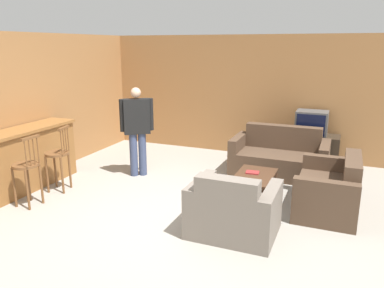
% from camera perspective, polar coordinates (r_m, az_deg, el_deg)
% --- Properties ---
extents(ground_plane, '(24.00, 24.00, 0.00)m').
position_cam_1_polar(ground_plane, '(5.48, -1.58, -10.94)').
color(ground_plane, gray).
extents(wall_back, '(9.40, 0.08, 2.60)m').
position_cam_1_polar(wall_back, '(8.37, 8.35, 7.28)').
color(wall_back, '#9E6B3D').
rests_on(wall_back, ground_plane).
extents(wall_left, '(0.08, 8.55, 2.60)m').
position_cam_1_polar(wall_left, '(7.87, -19.68, 6.09)').
color(wall_left, '#9E6B3D').
rests_on(wall_left, ground_plane).
extents(bar_counter, '(0.55, 2.38, 1.04)m').
position_cam_1_polar(bar_counter, '(6.78, -25.21, -2.49)').
color(bar_counter, brown).
rests_on(bar_counter, ground_plane).
extents(bar_chair_near, '(0.39, 0.39, 1.10)m').
position_cam_1_polar(bar_chair_near, '(6.14, -23.87, -3.65)').
color(bar_chair_near, brown).
rests_on(bar_chair_near, ground_plane).
extents(bar_chair_mid, '(0.46, 0.46, 1.10)m').
position_cam_1_polar(bar_chair_mid, '(6.59, -19.73, -2.01)').
color(bar_chair_mid, brown).
rests_on(bar_chair_mid, ground_plane).
extents(couch_far, '(1.75, 0.92, 0.89)m').
position_cam_1_polar(couch_far, '(7.26, 13.19, -2.11)').
color(couch_far, '#4C3828').
rests_on(couch_far, ground_plane).
extents(armchair_near, '(1.09, 0.87, 0.87)m').
position_cam_1_polar(armchair_near, '(4.90, 6.26, -10.21)').
color(armchair_near, '#70665B').
rests_on(armchair_near, ground_plane).
extents(loveseat_right, '(0.84, 1.35, 0.85)m').
position_cam_1_polar(loveseat_right, '(5.90, 20.31, -6.69)').
color(loveseat_right, '#4C3828').
rests_on(loveseat_right, ground_plane).
extents(coffee_table, '(0.59, 0.93, 0.39)m').
position_cam_1_polar(coffee_table, '(6.05, 9.48, -5.19)').
color(coffee_table, '#472D1E').
rests_on(coffee_table, ground_plane).
extents(tv_unit, '(1.13, 0.51, 0.64)m').
position_cam_1_polar(tv_unit, '(7.97, 17.46, -0.84)').
color(tv_unit, '#2D2319').
rests_on(tv_unit, ground_plane).
extents(tv, '(0.61, 0.47, 0.48)m').
position_cam_1_polar(tv, '(7.85, 17.77, 3.08)').
color(tv, '#4C4C4C').
rests_on(tv, tv_unit).
extents(book_on_table, '(0.22, 0.18, 0.02)m').
position_cam_1_polar(book_on_table, '(6.10, 9.20, -4.30)').
color(book_on_table, maroon).
rests_on(book_on_table, coffee_table).
extents(person_by_window, '(0.52, 0.43, 1.65)m').
position_cam_1_polar(person_by_window, '(6.93, -8.37, 2.56)').
color(person_by_window, '#384260').
rests_on(person_by_window, ground_plane).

